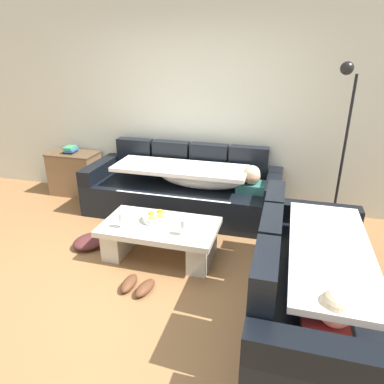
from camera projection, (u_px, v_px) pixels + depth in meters
ground_plane at (131, 282)px, 3.35m from camera, size 14.00×14.00×0.00m
back_wall at (191, 106)px, 4.76m from camera, size 9.00×0.10×2.70m
couch_along_wall at (186, 190)px, 4.66m from camera, size 2.53×0.92×0.88m
couch_near_window at (312, 284)px, 2.79m from camera, size 0.92×2.05×0.88m
coffee_table at (160, 236)px, 3.70m from camera, size 1.20×0.68×0.38m
fruit_bowl at (156, 217)px, 3.70m from camera, size 0.28×0.28×0.10m
wine_glass_near_left at (122, 218)px, 3.53m from camera, size 0.07×0.07×0.17m
wine_glass_near_right at (184, 224)px, 3.39m from camera, size 0.07×0.07×0.17m
open_magazine at (178, 223)px, 3.65m from camera, size 0.34×0.29×0.01m
side_cabinet at (75, 173)px, 5.31m from camera, size 0.72×0.44×0.64m
book_stack_on_cabinet at (70, 150)px, 5.18m from camera, size 0.17×0.23×0.09m
floor_lamp at (341, 139)px, 3.99m from camera, size 0.33×0.31×1.95m
pair_of_shoes at (137, 286)px, 3.24m from camera, size 0.32×0.30×0.09m
crumpled_garment at (90, 241)px, 3.95m from camera, size 0.47×0.50×0.12m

